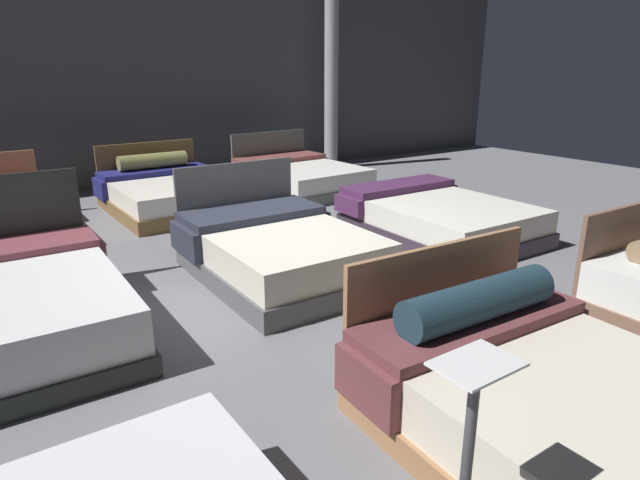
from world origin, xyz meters
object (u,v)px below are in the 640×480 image
object	(u,v)px
bed_3	(6,309)
support_pillar	(331,78)
bed_1	(562,409)
bed_7	(170,193)
bed_8	(299,177)
bed_5	(438,218)
bed_4	(278,250)

from	to	relation	value
bed_3	support_pillar	distance (m)	7.83
support_pillar	bed_1	bearing A→B (deg)	-117.54
bed_7	support_pillar	xyz separation A→B (m)	(3.86, 1.45, 1.50)
bed_8	support_pillar	size ratio (longest dim) A/B	0.59
bed_8	bed_5	bearing A→B (deg)	-92.40
bed_3	bed_8	bearing A→B (deg)	35.93
bed_1	bed_4	xyz separation A→B (m)	(0.07, 3.05, 0.00)
bed_3	bed_4	distance (m)	2.32
support_pillar	bed_3	bearing A→B (deg)	-143.71
bed_5	bed_8	world-z (taller)	bed_8
bed_5	bed_4	bearing A→B (deg)	-178.49
bed_5	bed_8	xyz separation A→B (m)	(-0.01, 3.09, 0.00)
bed_1	bed_5	distance (m)	3.84
bed_1	bed_8	world-z (taller)	bed_1
bed_8	support_pillar	bearing A→B (deg)	38.05
bed_8	support_pillar	xyz separation A→B (m)	(1.66, 1.42, 1.52)
bed_3	bed_4	world-z (taller)	bed_3
bed_4	bed_7	xyz separation A→B (m)	(0.02, 3.08, -0.01)
bed_5	bed_3	bearing A→B (deg)	-178.59
bed_4	bed_1	bearing A→B (deg)	-90.63
bed_7	bed_8	world-z (taller)	bed_8
bed_1	bed_4	distance (m)	3.05
bed_1	bed_4	bearing A→B (deg)	91.17
bed_7	bed_4	bearing A→B (deg)	-91.05
bed_1	bed_8	size ratio (longest dim) A/B	1.04
bed_7	support_pillar	bearing A→B (deg)	19.98
bed_3	bed_7	world-z (taller)	bed_3
bed_1	bed_5	world-z (taller)	bed_1
bed_1	support_pillar	bearing A→B (deg)	65.03
bed_4	bed_7	world-z (taller)	bed_4
bed_4	bed_8	bearing A→B (deg)	55.24
bed_1	bed_7	world-z (taller)	bed_1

